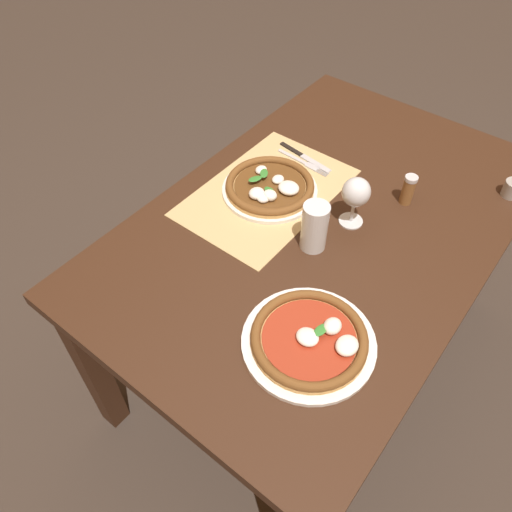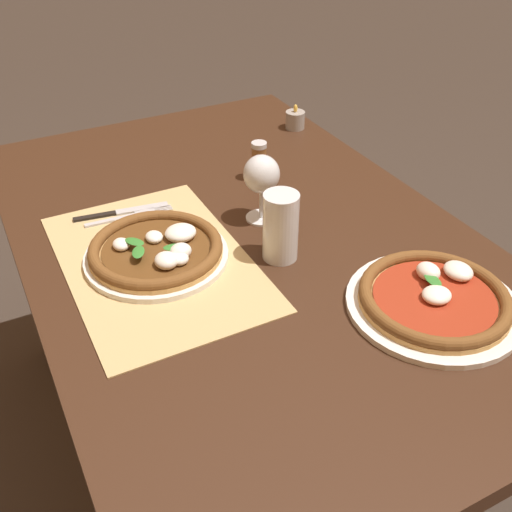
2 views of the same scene
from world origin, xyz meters
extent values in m
plane|color=#382D26|center=(0.00, 0.00, 0.00)|extent=(24.00, 24.00, 0.00)
cube|color=#382114|center=(0.00, 0.00, 0.72)|extent=(1.42, 0.91, 0.04)
cube|color=#382114|center=(-0.65, -0.40, 0.35)|extent=(0.07, 0.07, 0.70)
cube|color=#382114|center=(0.65, -0.40, 0.35)|extent=(0.07, 0.07, 0.70)
cube|color=#382114|center=(-0.65, 0.40, 0.35)|extent=(0.07, 0.07, 0.70)
cube|color=tan|center=(0.01, -0.20, 0.74)|extent=(0.54, 0.35, 0.00)
cylinder|color=silver|center=(0.01, -0.20, 0.75)|extent=(0.29, 0.29, 0.01)
cylinder|color=tan|center=(0.01, -0.20, 0.76)|extent=(0.27, 0.27, 0.01)
torus|color=brown|center=(0.01, -0.20, 0.77)|extent=(0.27, 0.27, 0.02)
cylinder|color=brown|center=(0.01, -0.20, 0.77)|extent=(0.22, 0.22, 0.00)
ellipsoid|color=white|center=(0.07, -0.20, 0.78)|extent=(0.05, 0.05, 0.03)
ellipsoid|color=white|center=(0.05, -0.16, 0.78)|extent=(0.04, 0.04, 0.03)
ellipsoid|color=white|center=(-0.01, -0.14, 0.78)|extent=(0.06, 0.07, 0.03)
ellipsoid|color=white|center=(-0.03, -0.26, 0.78)|extent=(0.04, 0.03, 0.02)
ellipsoid|color=white|center=(-0.02, -0.19, 0.78)|extent=(0.04, 0.04, 0.02)
ellipsoid|color=white|center=(0.07, -0.17, 0.78)|extent=(0.04, 0.04, 0.02)
ellipsoid|color=#337A2D|center=(-0.01, -0.24, 0.79)|extent=(0.05, 0.04, 0.00)
ellipsoid|color=#337A2D|center=(0.03, -0.24, 0.79)|extent=(0.05, 0.04, 0.00)
ellipsoid|color=#337A2D|center=(0.04, -0.17, 0.79)|extent=(0.04, 0.05, 0.00)
cylinder|color=silver|center=(0.38, 0.20, 0.75)|extent=(0.32, 0.32, 0.01)
cylinder|color=tan|center=(0.38, 0.20, 0.76)|extent=(0.27, 0.27, 0.01)
torus|color=brown|center=(0.38, 0.20, 0.77)|extent=(0.27, 0.27, 0.02)
cylinder|color=maroon|center=(0.38, 0.20, 0.76)|extent=(0.22, 0.22, 0.00)
ellipsoid|color=white|center=(0.39, 0.20, 0.77)|extent=(0.05, 0.05, 0.02)
ellipsoid|color=white|center=(0.33, 0.23, 0.78)|extent=(0.05, 0.04, 0.03)
ellipsoid|color=white|center=(0.35, 0.28, 0.78)|extent=(0.06, 0.05, 0.03)
ellipsoid|color=#337A2D|center=(0.36, 0.21, 0.78)|extent=(0.05, 0.03, 0.00)
cylinder|color=silver|center=(-0.04, 0.06, 0.74)|extent=(0.07, 0.07, 0.00)
cylinder|color=silver|center=(-0.04, 0.06, 0.78)|extent=(0.01, 0.01, 0.06)
ellipsoid|color=silver|center=(-0.04, 0.06, 0.85)|extent=(0.08, 0.08, 0.08)
ellipsoid|color=#AD5B14|center=(-0.04, 0.06, 0.84)|extent=(0.07, 0.07, 0.05)
cylinder|color=silver|center=(0.11, 0.03, 0.81)|extent=(0.07, 0.07, 0.15)
cylinder|color=black|center=(0.11, 0.03, 0.80)|extent=(0.07, 0.07, 0.12)
cylinder|color=silver|center=(0.11, 0.03, 0.86)|extent=(0.07, 0.07, 0.02)
cube|color=#B7B7BC|center=(-0.18, -0.24, 0.75)|extent=(0.02, 0.12, 0.00)
cube|color=#B7B7BC|center=(-0.17, -0.16, 0.75)|extent=(0.02, 0.05, 0.00)
cylinder|color=#B7B7BC|center=(-0.16, -0.12, 0.75)|extent=(0.01, 0.04, 0.00)
cylinder|color=#B7B7BC|center=(-0.17, -0.12, 0.75)|extent=(0.01, 0.04, 0.00)
cylinder|color=#B7B7BC|center=(-0.17, -0.12, 0.75)|extent=(0.01, 0.04, 0.00)
cylinder|color=#B7B7BC|center=(-0.18, -0.12, 0.75)|extent=(0.01, 0.04, 0.00)
cube|color=black|center=(-0.21, -0.27, 0.75)|extent=(0.03, 0.10, 0.01)
cube|color=#B7B7BC|center=(-0.19, -0.16, 0.75)|extent=(0.04, 0.12, 0.00)
cylinder|color=silver|center=(-0.44, 0.39, 0.76)|extent=(0.04, 0.04, 0.03)
cylinder|color=brown|center=(-0.21, 0.15, 0.78)|extent=(0.04, 0.04, 0.08)
cylinder|color=#BCBCC1|center=(-0.21, 0.15, 0.83)|extent=(0.04, 0.04, 0.01)
camera|label=1|loc=(0.95, 0.49, 1.75)|focal=35.00mm
camera|label=2|loc=(0.98, -0.47, 1.45)|focal=42.00mm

